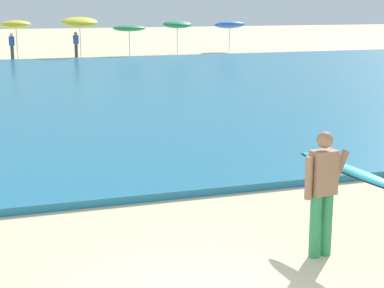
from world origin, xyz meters
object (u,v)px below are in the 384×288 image
Objects in this scene: surfer_with_board at (337,181)px; beach_umbrella_3 at (16,25)px; beach_umbrella_4 at (80,22)px; beachgoer_near_row_mid at (76,44)px; beach_umbrella_6 at (177,24)px; beach_umbrella_7 at (230,25)px; beachgoer_near_row_left at (12,45)px; beach_umbrella_5 at (129,28)px.

surfer_with_board is 32.95m from beach_umbrella_3.
beachgoer_near_row_mid is (-0.27, 0.08, -1.33)m from beach_umbrella_4.
beach_umbrella_6 is 7.07m from beachgoer_near_row_mid.
beach_umbrella_3 is at bearing 179.11° from beach_umbrella_4.
beach_umbrella_7 is 1.38× the size of beachgoer_near_row_mid.
beachgoer_near_row_mid is at bearing 0.25° from beach_umbrella_3.
beach_umbrella_3 is 0.91× the size of beach_umbrella_4.
beach_umbrella_6 reaches higher than beachgoer_near_row_left.
beachgoer_near_row_left is (-10.83, -1.24, -1.09)m from beach_umbrella_6.
beachgoer_near_row_left is (-0.31, -0.34, -1.22)m from beach_umbrella_3.
beach_umbrella_4 is (3.85, -0.06, 0.11)m from beach_umbrella_3.
beach_umbrella_3 is at bearing 47.53° from beachgoer_near_row_left.
beach_umbrella_6 is 10.95m from beachgoer_near_row_left.
beach_umbrella_7 is (7.55, 1.53, 0.09)m from beach_umbrella_5.
beachgoer_near_row_mid is at bearing 87.83° from surfer_with_board.
surfer_with_board is 34.73m from beach_umbrella_6.
beach_umbrella_5 is 3.56m from beachgoer_near_row_mid.
beach_umbrella_6 is 1.03× the size of beach_umbrella_7.
beach_umbrella_3 is 1.48× the size of beachgoer_near_row_mid.
beach_umbrella_6 reaches higher than beachgoer_near_row_mid.
beach_umbrella_4 reaches higher than surfer_with_board.
beach_umbrella_3 is at bearing 94.07° from surfer_with_board.
beach_umbrella_6 is at bearing 7.23° from beachgoer_near_row_mid.
beach_umbrella_4 is at bearing 87.36° from surfer_with_board.
beach_umbrella_4 is at bearing -171.85° from beach_umbrella_6.
beach_umbrella_6 reaches higher than surfer_with_board.
beach_umbrella_5 is at bearing 0.56° from beach_umbrella_3.
beach_umbrella_6 is (6.66, 0.95, -0.25)m from beach_umbrella_4.
surfer_with_board is at bearing -85.93° from beach_umbrella_3.
beach_umbrella_3 is 14.67m from beach_umbrella_7.
beach_umbrella_4 is 6.73m from beach_umbrella_6.
beach_umbrella_3 is at bearing -173.72° from beach_umbrella_7.
surfer_with_board is at bearing -92.17° from beachgoer_near_row_mid.
beach_umbrella_7 is (4.06, 0.71, -0.08)m from beach_umbrella_6.
surfer_with_board is 1.56× the size of beachgoer_near_row_left.
beach_umbrella_5 is 0.97× the size of beach_umbrella_7.
beach_umbrella_6 is (3.49, 0.83, 0.17)m from beach_umbrella_5.
beach_umbrella_4 reaches higher than beach_umbrella_6.
beachgoer_near_row_left and beachgoer_near_row_mid have the same top height.
beach_umbrella_5 is at bearing 0.88° from beachgoer_near_row_mid.
beachgoer_near_row_left is at bearing -176.80° from beach_umbrella_5.
beach_umbrella_7 reaches higher than surfer_with_board.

